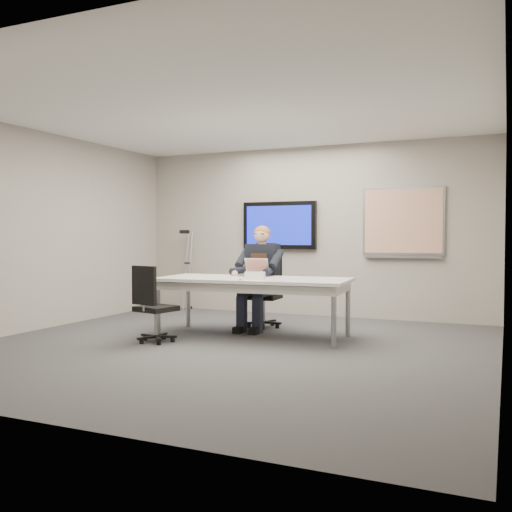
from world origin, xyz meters
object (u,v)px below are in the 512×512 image
at_px(seated_person, 257,288).
at_px(office_chair_near, 154,319).
at_px(office_chair_far, 264,305).
at_px(laptop, 254,272).
at_px(conference_table, 253,285).

bearing_deg(seated_person, office_chair_near, -119.29).
distance_m(office_chair_far, laptop, 0.72).
bearing_deg(office_chair_near, laptop, -113.26).
xyz_separation_m(seated_person, laptop, (0.06, -0.24, 0.24)).
xyz_separation_m(office_chair_far, office_chair_near, (-0.77, -1.68, -0.02)).
height_order(conference_table, seated_person, seated_person).
distance_m(office_chair_far, office_chair_near, 1.85).
distance_m(office_chair_near, seated_person, 1.64).
bearing_deg(office_chair_near, office_chair_far, -102.77).
relative_size(office_chair_far, laptop, 2.96).
relative_size(office_chair_near, seated_person, 0.65).
bearing_deg(conference_table, office_chair_far, 98.45).
height_order(conference_table, office_chair_far, office_chair_far).
relative_size(conference_table, seated_person, 1.75).
xyz_separation_m(conference_table, laptop, (-0.11, 0.29, 0.15)).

